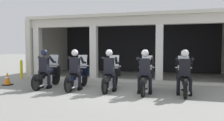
% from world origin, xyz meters
% --- Properties ---
extents(ground_plane, '(80.00, 80.00, 0.00)m').
position_xyz_m(ground_plane, '(0.00, 3.00, 0.00)').
color(ground_plane, gray).
extents(station_building, '(11.20, 4.80, 3.36)m').
position_xyz_m(station_building, '(0.02, 5.20, 2.16)').
color(station_building, black).
rests_on(station_building, ground).
extents(kerb_strip, '(10.70, 0.24, 0.12)m').
position_xyz_m(kerb_strip, '(0.02, 2.23, 0.06)').
color(kerb_strip, '#B7B5AD').
rests_on(kerb_strip, ground).
extents(motorcycle_far_left, '(0.62, 2.04, 1.35)m').
position_xyz_m(motorcycle_far_left, '(-2.70, 0.03, 0.50)').
color(motorcycle_far_left, black).
rests_on(motorcycle_far_left, ground).
extents(police_officer_far_left, '(0.63, 0.61, 1.58)m').
position_xyz_m(police_officer_far_left, '(-2.70, -0.26, 0.94)').
color(police_officer_far_left, black).
rests_on(police_officer_far_left, ground).
extents(motorcycle_left, '(0.62, 2.04, 1.35)m').
position_xyz_m(motorcycle_left, '(-1.35, 0.02, 0.50)').
color(motorcycle_left, black).
rests_on(motorcycle_left, ground).
extents(police_officer_left, '(0.63, 0.61, 1.58)m').
position_xyz_m(police_officer_left, '(-1.35, -0.27, 0.94)').
color(police_officer_left, black).
rests_on(police_officer_left, ground).
extents(motorcycle_center, '(0.62, 2.04, 1.35)m').
position_xyz_m(motorcycle_center, '(0.00, 0.13, 0.50)').
color(motorcycle_center, black).
rests_on(motorcycle_center, ground).
extents(police_officer_center, '(0.63, 0.61, 1.58)m').
position_xyz_m(police_officer_center, '(0.00, -0.15, 0.94)').
color(police_officer_center, black).
rests_on(police_officer_center, ground).
extents(motorcycle_right, '(0.62, 2.04, 1.35)m').
position_xyz_m(motorcycle_right, '(1.35, 0.03, 0.50)').
color(motorcycle_right, black).
rests_on(motorcycle_right, ground).
extents(police_officer_right, '(0.63, 0.61, 1.58)m').
position_xyz_m(police_officer_right, '(1.35, -0.25, 0.94)').
color(police_officer_right, black).
rests_on(police_officer_right, ground).
extents(motorcycle_far_right, '(0.62, 2.04, 1.35)m').
position_xyz_m(motorcycle_far_right, '(2.70, 0.14, 0.50)').
color(motorcycle_far_right, black).
rests_on(motorcycle_far_right, ground).
extents(police_officer_far_right, '(0.63, 0.61, 1.58)m').
position_xyz_m(police_officer_far_right, '(2.70, -0.14, 0.94)').
color(police_officer_far_right, black).
rests_on(police_officer_far_right, ground).
extents(traffic_cone_flank, '(0.34, 0.34, 0.59)m').
position_xyz_m(traffic_cone_flank, '(-4.69, -0.06, 0.29)').
color(traffic_cone_flank, black).
rests_on(traffic_cone_flank, ground).
extents(bollard_kerbside, '(0.14, 0.14, 1.01)m').
position_xyz_m(bollard_kerbside, '(-5.52, 1.94, 0.50)').
color(bollard_kerbside, yellow).
rests_on(bollard_kerbside, ground).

